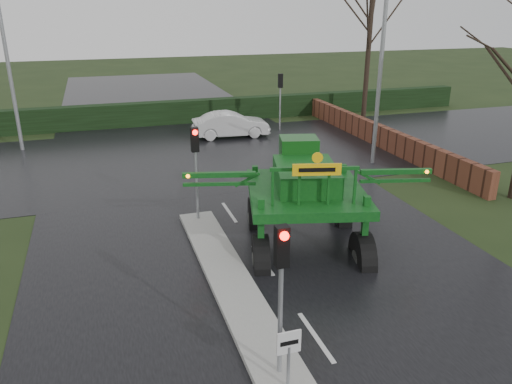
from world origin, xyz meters
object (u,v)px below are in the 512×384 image
object	(u,v)px
traffic_signal_far	(280,89)
traffic_signal_near	(281,270)
crop_sprayer	(261,197)
traffic_signal_mid	(195,154)
keep_left_sign	(289,351)
street_light_right	(377,39)
street_light_left_far	(10,35)
white_sedan	(231,137)

from	to	relation	value
traffic_signal_far	traffic_signal_near	bearing A→B (deg)	69.64
crop_sprayer	traffic_signal_mid	bearing A→B (deg)	125.10
keep_left_sign	traffic_signal_near	distance (m)	1.61
keep_left_sign	traffic_signal_far	xyz separation A→B (m)	(7.80, 21.51, 1.53)
keep_left_sign	crop_sprayer	distance (m)	5.85
keep_left_sign	traffic_signal_near	xyz separation A→B (m)	(0.00, 0.49, 1.53)
keep_left_sign	traffic_signal_near	bearing A→B (deg)	90.00
traffic_signal_mid	keep_left_sign	bearing A→B (deg)	-90.00
street_light_right	street_light_left_far	xyz separation A→B (m)	(-16.39, 8.00, 0.00)
traffic_signal_far	street_light_right	bearing A→B (deg)	101.95
keep_left_sign	street_light_right	world-z (taller)	street_light_right
traffic_signal_mid	street_light_left_far	xyz separation A→B (m)	(-6.89, 12.51, 3.40)
traffic_signal_near	street_light_left_far	bearing A→B (deg)	108.17
street_light_right	street_light_left_far	size ratio (longest dim) A/B	1.00
keep_left_sign	crop_sprayer	size ratio (longest dim) A/B	0.18
traffic_signal_near	traffic_signal_far	xyz separation A→B (m)	(7.80, 21.02, 0.00)
keep_left_sign	traffic_signal_mid	size ratio (longest dim) A/B	0.38
traffic_signal_mid	white_sedan	world-z (taller)	traffic_signal_mid
street_light_left_far	white_sedan	distance (m)	12.82
keep_left_sign	street_light_right	bearing A→B (deg)	54.88
keep_left_sign	white_sedan	distance (m)	21.27
traffic_signal_near	street_light_left_far	xyz separation A→B (m)	(-6.89, 21.01, 3.40)
traffic_signal_near	traffic_signal_far	bearing A→B (deg)	69.64
traffic_signal_near	crop_sprayer	bearing A→B (deg)	76.10
crop_sprayer	white_sedan	xyz separation A→B (m)	(3.15, 15.16, -2.09)
street_light_right	crop_sprayer	bearing A→B (deg)	-136.21
crop_sprayer	keep_left_sign	bearing A→B (deg)	-88.20
street_light_left_far	white_sedan	size ratio (longest dim) A/B	2.21
keep_left_sign	traffic_signal_near	world-z (taller)	traffic_signal_near
street_light_left_far	crop_sprayer	distance (m)	18.28
street_light_right	keep_left_sign	bearing A→B (deg)	-125.12
keep_left_sign	white_sedan	bearing A→B (deg)	78.01
keep_left_sign	street_light_left_far	bearing A→B (deg)	107.78
white_sedan	traffic_signal_mid	bearing A→B (deg)	163.20
keep_left_sign	traffic_signal_far	distance (m)	22.93
white_sedan	traffic_signal_far	bearing A→B (deg)	-74.10
keep_left_sign	street_light_right	size ratio (longest dim) A/B	0.14
traffic_signal_mid	street_light_left_far	bearing A→B (deg)	118.86
traffic_signal_far	crop_sprayer	distance (m)	17.19
traffic_signal_mid	street_light_right	bearing A→B (deg)	25.40
street_light_left_far	traffic_signal_near	bearing A→B (deg)	-71.83
street_light_left_far	keep_left_sign	bearing A→B (deg)	-72.22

